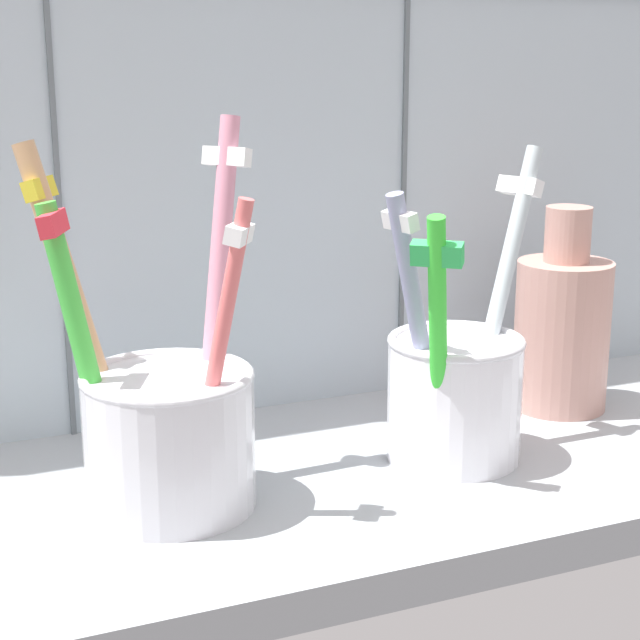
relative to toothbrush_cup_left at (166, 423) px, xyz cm
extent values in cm
cube|color=#9EA3A8|center=(8.03, 0.58, -5.27)|extent=(64.00, 22.00, 2.00)
cube|color=#B2C1CC|center=(8.03, 12.58, 16.23)|extent=(64.00, 2.00, 45.00)
cube|color=slate|center=(-2.64, 11.48, 16.23)|extent=(0.30, 0.20, 45.00)
cube|color=slate|center=(18.69, 11.48, 16.23)|extent=(0.30, 0.20, 45.00)
cylinder|color=silver|center=(0.10, -0.18, -0.93)|extent=(8.28, 8.28, 6.68)
torus|color=silver|center=(0.10, -0.18, 2.41)|extent=(8.37, 8.37, 0.50)
cylinder|color=tan|center=(-3.31, 2.63, 4.71)|extent=(5.41, 4.57, 17.46)
cube|color=yellow|center=(-4.71, 3.72, 11.13)|extent=(1.93, 2.08, 1.16)
cylinder|color=#DF6666|center=(1.92, -2.38, 3.64)|extent=(3.51, 2.91, 15.17)
cube|color=white|center=(2.87, -3.10, 9.57)|extent=(1.87, 2.03, 0.98)
cylinder|color=green|center=(-3.58, 0.22, 3.48)|extent=(3.86, 2.47, 14.89)
cube|color=#E5333F|center=(-4.65, 0.71, 9.95)|extent=(1.83, 2.60, 1.13)
cylinder|color=pink|center=(3.37, 2.21, 5.21)|extent=(4.16, 3.94, 18.37)
cube|color=white|center=(4.41, 3.17, 12.33)|extent=(2.34, 2.42, 1.06)
cylinder|color=white|center=(15.96, -0.18, -0.95)|extent=(7.28, 7.28, 6.65)
torus|color=silver|center=(15.96, -0.18, 2.38)|extent=(7.41, 7.41, 0.50)
cylinder|color=silver|center=(19.04, 1.04, 4.22)|extent=(6.09, 3.10, 16.47)
cube|color=white|center=(20.79, 1.73, 10.18)|extent=(1.95, 2.71, 1.15)
cylinder|color=#3AD937|center=(13.37, -2.79, 3.00)|extent=(3.28, 3.68, 13.94)
cube|color=green|center=(12.67, -3.63, 8.01)|extent=(2.59, 2.41, 1.25)
cylinder|color=#9495BA|center=(13.43, -0.59, 3.37)|extent=(4.57, 1.83, 14.71)
cube|color=white|center=(12.08, -0.88, 9.23)|extent=(1.27, 2.27, 1.03)
cylinder|color=tan|center=(26.25, 4.52, 0.36)|extent=(5.84, 5.84, 9.26)
cylinder|color=tan|center=(26.25, 4.52, 6.66)|extent=(2.78, 2.78, 3.36)
camera|label=1|loc=(-11.57, -46.42, 17.66)|focal=58.24mm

